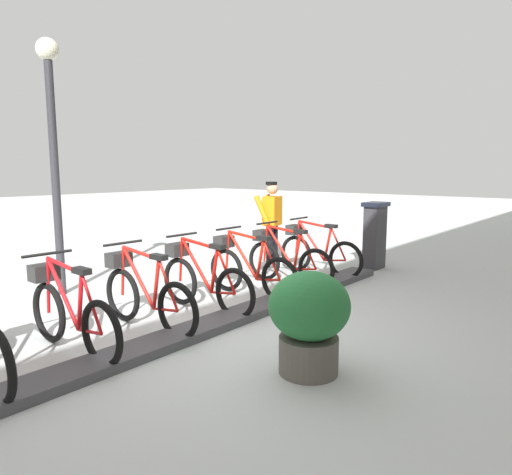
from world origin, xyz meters
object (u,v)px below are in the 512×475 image
Objects in this scene: worker_near_rack at (272,221)px; payment_kiosk at (375,234)px; bike_docked_1 at (285,259)px; planter_bush at (309,317)px; bike_docked_4 at (144,294)px; lamp_post at (52,129)px; bike_docked_3 at (202,279)px; bike_docked_2 at (248,268)px; bike_docked_0 at (316,251)px; bike_docked_5 at (69,312)px.

payment_kiosk is at bearing -145.81° from worker_near_rack.
bike_docked_1 is 1.77× the size of planter_bush.
bike_docked_4 is 3.05m from lamp_post.
bike_docked_3 is 0.95m from bike_docked_4.
lamp_post is (1.20, 3.68, 1.57)m from worker_near_rack.
worker_near_rack reaches higher than bike_docked_4.
lamp_post is at bearing 19.61° from bike_docked_3.
worker_near_rack is at bearing -61.18° from bike_docked_2.
bike_docked_1 is 4.07m from lamp_post.
bike_docked_5 is (0.00, 4.73, 0.00)m from bike_docked_0.
lamp_post is 4.85m from planter_bush.
bike_docked_2 reaches higher than planter_bush.
bike_docked_2 and bike_docked_5 have the same top height.
lamp_post is at bearing -25.61° from bike_docked_5.
bike_docked_0 is 1.04× the size of worker_near_rack.
bike_docked_0 is 4.75m from lamp_post.
lamp_post reaches higher than bike_docked_4.
bike_docked_2 is (0.00, 1.89, 0.00)m from bike_docked_0.
worker_near_rack is 4.18m from lamp_post.
bike_docked_5 is at bearing 90.00° from bike_docked_1.
planter_bush is (-3.25, 3.59, -0.37)m from worker_near_rack.
bike_docked_2 is at bearing -37.19° from planter_bush.
bike_docked_2 is 1.00× the size of bike_docked_3.
bike_docked_5 is at bearing 154.39° from lamp_post.
payment_kiosk is 4.97m from planter_bush.
lamp_post is at bearing 59.42° from payment_kiosk.
payment_kiosk is 1.32× the size of planter_bush.
bike_docked_5 is 0.46× the size of lamp_post.
bike_docked_0 is 4.73m from bike_docked_5.
bike_docked_1 is at bearing -90.00° from bike_docked_3.
worker_near_rack is at bearing -2.30° from bike_docked_0.
lamp_post is (2.83, 4.80, 1.81)m from payment_kiosk.
planter_bush is (-2.18, -1.18, 0.11)m from bike_docked_5.
bike_docked_3 is 1.77× the size of planter_bush.
bike_docked_3 is 3.16m from lamp_post.
bike_docked_2 is at bearing -90.00° from bike_docked_5.
bike_docked_2 is 0.95m from bike_docked_3.
payment_kiosk is 1.99m from worker_near_rack.
bike_docked_0 is 1.77× the size of planter_bush.
bike_docked_0 is 2.84m from bike_docked_3.
lamp_post is (2.26, -0.14, 2.05)m from bike_docked_4.
bike_docked_1 and bike_docked_4 have the same top height.
payment_kiosk reaches higher than bike_docked_4.
planter_bush is at bearing 132.13° from worker_near_rack.
lamp_post is (2.26, 3.64, 2.05)m from bike_docked_0.
payment_kiosk reaches higher than bike_docked_3.
bike_docked_3 is 1.00× the size of bike_docked_5.
bike_docked_0 is at bearing 177.70° from worker_near_rack.
worker_near_rack is (1.06, -1.93, 0.48)m from bike_docked_2.
payment_kiosk is 0.77× the size of worker_near_rack.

